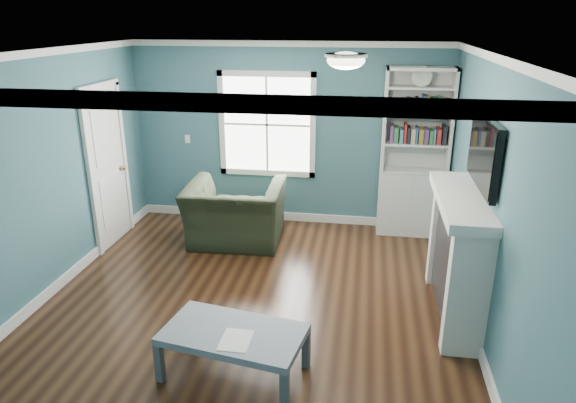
# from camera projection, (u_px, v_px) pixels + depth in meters

# --- Properties ---
(floor) EXTENTS (5.00, 5.00, 0.00)m
(floor) POSITION_uv_depth(u_px,v_px,m) (251.00, 306.00, 5.46)
(floor) COLOR black
(floor) RESTS_ON ground
(room_walls) EXTENTS (5.00, 5.00, 5.00)m
(room_walls) POSITION_uv_depth(u_px,v_px,m) (247.00, 163.00, 4.92)
(room_walls) COLOR #3E6874
(room_walls) RESTS_ON ground
(trim) EXTENTS (4.50, 5.00, 2.60)m
(trim) POSITION_uv_depth(u_px,v_px,m) (248.00, 197.00, 5.04)
(trim) COLOR white
(trim) RESTS_ON ground
(window) EXTENTS (1.40, 0.06, 1.50)m
(window) POSITION_uv_depth(u_px,v_px,m) (267.00, 125.00, 7.32)
(window) COLOR white
(window) RESTS_ON room_walls
(bookshelf) EXTENTS (0.90, 0.35, 2.31)m
(bookshelf) POSITION_uv_depth(u_px,v_px,m) (413.00, 170.00, 7.02)
(bookshelf) COLOR silver
(bookshelf) RESTS_ON ground
(fireplace) EXTENTS (0.44, 1.58, 1.30)m
(fireplace) POSITION_uv_depth(u_px,v_px,m) (457.00, 258.00, 5.13)
(fireplace) COLOR black
(fireplace) RESTS_ON ground
(tv) EXTENTS (0.06, 1.10, 0.65)m
(tv) POSITION_uv_depth(u_px,v_px,m) (484.00, 152.00, 4.74)
(tv) COLOR black
(tv) RESTS_ON fireplace
(door) EXTENTS (0.12, 0.98, 2.17)m
(door) POSITION_uv_depth(u_px,v_px,m) (108.00, 165.00, 6.72)
(door) COLOR silver
(door) RESTS_ON ground
(ceiling_fixture) EXTENTS (0.38, 0.38, 0.15)m
(ceiling_fixture) POSITION_uv_depth(u_px,v_px,m) (346.00, 59.00, 4.55)
(ceiling_fixture) COLOR white
(ceiling_fixture) RESTS_ON room_walls
(light_switch) EXTENTS (0.08, 0.01, 0.12)m
(light_switch) POSITION_uv_depth(u_px,v_px,m) (188.00, 139.00, 7.58)
(light_switch) COLOR white
(light_switch) RESTS_ON room_walls
(recliner) EXTENTS (1.29, 0.87, 1.10)m
(recliner) POSITION_uv_depth(u_px,v_px,m) (235.00, 204.00, 6.84)
(recliner) COLOR black
(recliner) RESTS_ON ground
(coffee_table) EXTENTS (1.27, 0.83, 0.43)m
(coffee_table) POSITION_uv_depth(u_px,v_px,m) (233.00, 337.00, 4.32)
(coffee_table) COLOR #484E56
(coffee_table) RESTS_ON ground
(paper_sheet) EXTENTS (0.25, 0.31, 0.00)m
(paper_sheet) POSITION_uv_depth(u_px,v_px,m) (236.00, 340.00, 4.17)
(paper_sheet) COLOR white
(paper_sheet) RESTS_ON coffee_table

